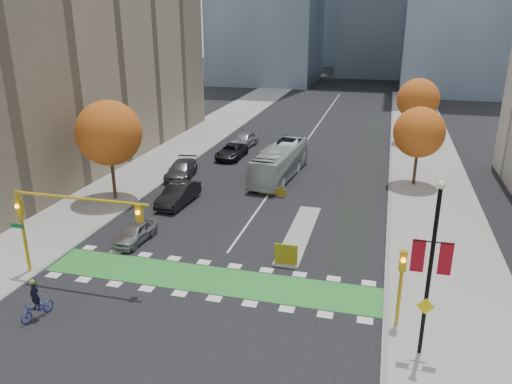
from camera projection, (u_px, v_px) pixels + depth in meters
The scene contains 24 objects.
ground at pixel (199, 292), 27.52m from camera, with size 300.00×300.00×0.00m, color black.
sidewalk_west at pixel (144, 170), 48.96m from camera, with size 7.00×120.00×0.15m, color gray.
sidewalk_east at pixel (432, 194), 42.45m from camera, with size 7.00×120.00×0.15m, color gray.
curb_west at pixel (177, 173), 48.12m from camera, with size 0.30×120.00×0.16m, color gray.
curb_east at pixel (390, 190), 43.30m from camera, with size 0.30×120.00×0.16m, color gray.
bike_crossing at pixel (209, 279), 28.89m from camera, with size 20.00×3.00×0.01m, color #2A822E.
centre_line at pixel (311, 134), 63.94m from camera, with size 0.15×70.00×0.01m, color silver.
bike_lane_paint at pixel (367, 159), 53.03m from camera, with size 2.50×50.00×0.01m, color black.
median_island at pixel (300, 233), 34.73m from camera, with size 1.60×10.00×0.16m, color gray.
hazard_board at pixel (286, 254), 30.11m from camera, with size 1.40×0.12×1.30m, color yellow.
building_west at pixel (46, 36), 49.14m from camera, with size 16.00×44.00×25.00m, color gray.
tree_west at pixel (109, 133), 39.46m from camera, with size 5.20×5.20×8.22m.
tree_east_near at pixel (419, 132), 43.03m from camera, with size 4.40×4.40×7.08m.
tree_east_far at pixel (418, 100), 57.35m from camera, with size 4.80×4.80×7.65m.
traffic_signal_west at pixel (59, 214), 27.61m from camera, with size 8.53×0.56×5.20m.
traffic_signal_east at pixel (401, 277), 23.61m from camera, with size 0.35×0.43×4.10m.
banner_lamppost at pixel (431, 263), 20.92m from camera, with size 1.65×0.36×8.28m.
cyclist at pixel (37, 305), 24.98m from camera, with size 1.15×2.01×2.19m.
bus at pixel (280, 162), 46.46m from camera, with size 2.57×11.00×3.06m, color #B0B6B8.
parked_car_a at pixel (135, 233), 33.42m from camera, with size 1.57×3.90×1.33m, color gray.
parked_car_b at pixel (178, 194), 40.05m from camera, with size 1.79×5.14×1.69m, color black.
parked_car_c at pixel (181, 170), 46.58m from camera, with size 2.19×5.40×1.57m, color #454549.
parked_car_d at pixel (231, 151), 53.03m from camera, with size 2.43×5.28×1.47m, color black.
parked_car_e at pixel (244, 140), 57.55m from camera, with size 2.01×4.99×1.70m, color #A8A9AD.
Camera 1 is at (9.18, -22.46, 14.47)m, focal length 35.00 mm.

